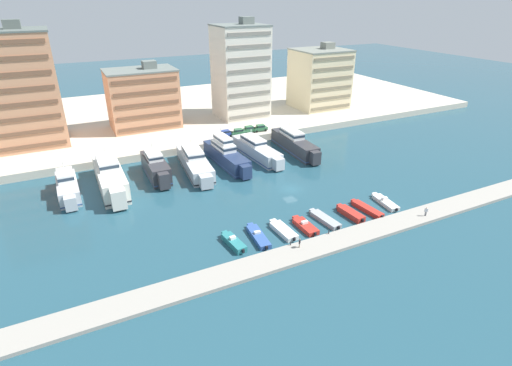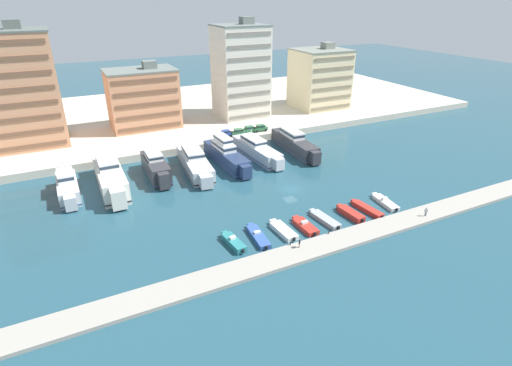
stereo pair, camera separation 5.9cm
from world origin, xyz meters
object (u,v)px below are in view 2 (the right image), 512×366
(motorboat_blue_left, at_px, (258,236))
(car_blue_far_left, at_px, (225,133))
(motorboat_grey_center, at_px, (325,219))
(car_green_mid_left, at_px, (249,129))
(pedestrian_mid_deck, at_px, (426,211))
(motorboat_red_center_left, at_px, (305,226))
(pedestrian_near_edge, at_px, (300,242))
(motorboat_white_right, at_px, (385,202))
(yacht_ivory_left, at_px, (110,176))
(yacht_charcoal_mid_right, at_px, (295,143))
(motorboat_teal_far_left, at_px, (233,242))
(motorboat_red_center_right, at_px, (350,214))
(yacht_silver_center_left, at_px, (195,163))
(car_green_center_left, at_px, (260,128))
(yacht_silver_center_right, at_px, (257,150))
(motorboat_white_mid_left, at_px, (283,230))
(yacht_silver_far_left, at_px, (68,187))
(yacht_navy_center, at_px, (226,155))
(motorboat_red_mid_right, at_px, (367,209))
(car_green_left, at_px, (238,132))

(motorboat_blue_left, xyz_separation_m, car_blue_far_left, (12.81, 45.07, 2.42))
(motorboat_grey_center, height_order, car_blue_far_left, car_blue_far_left)
(car_green_mid_left, bearing_deg, pedestrian_mid_deck, -79.76)
(motorboat_blue_left, bearing_deg, motorboat_red_center_left, -4.79)
(pedestrian_near_edge, bearing_deg, car_blue_far_left, 80.49)
(motorboat_grey_center, xyz_separation_m, car_green_mid_left, (7.00, 45.89, 2.44))
(pedestrian_near_edge, bearing_deg, motorboat_white_right, 14.17)
(yacht_ivory_left, distance_m, car_green_mid_left, 41.55)
(yacht_charcoal_mid_right, bearing_deg, motorboat_white_right, -88.34)
(motorboat_teal_far_left, relative_size, motorboat_red_center_right, 0.99)
(yacht_ivory_left, distance_m, yacht_silver_center_left, 18.43)
(motorboat_grey_center, distance_m, motorboat_white_right, 14.06)
(yacht_charcoal_mid_right, relative_size, car_green_center_left, 5.09)
(car_blue_far_left, xyz_separation_m, car_green_center_left, (10.57, 0.25, 0.00))
(yacht_charcoal_mid_right, bearing_deg, yacht_silver_center_right, 174.20)
(motorboat_blue_left, distance_m, motorboat_white_mid_left, 4.58)
(motorboat_red_center_right, relative_size, motorboat_white_right, 0.89)
(motorboat_red_center_right, bearing_deg, car_green_mid_left, 87.78)
(yacht_silver_center_right, relative_size, motorboat_white_mid_left, 2.98)
(yacht_silver_center_right, bearing_deg, yacht_silver_far_left, -177.04)
(yacht_navy_center, height_order, pedestrian_near_edge, yacht_navy_center)
(car_green_mid_left, bearing_deg, yacht_silver_center_left, -144.90)
(yacht_silver_far_left, xyz_separation_m, motorboat_white_right, (53.86, -30.59, -1.50))
(yacht_silver_center_left, distance_m, motorboat_white_mid_left, 32.02)
(motorboat_teal_far_left, height_order, motorboat_red_mid_right, motorboat_teal_far_left)
(motorboat_blue_left, distance_m, car_green_left, 47.61)
(motorboat_teal_far_left, xyz_separation_m, motorboat_white_right, (31.47, -0.13, -0.14))
(yacht_charcoal_mid_right, relative_size, motorboat_grey_center, 2.80)
(yacht_silver_far_left, height_order, motorboat_blue_left, yacht_silver_far_left)
(yacht_ivory_left, relative_size, pedestrian_near_edge, 14.08)
(pedestrian_mid_deck, bearing_deg, yacht_charcoal_mid_right, 95.04)
(yacht_silver_center_right, distance_m, car_blue_far_left, 12.85)
(motorboat_teal_far_left, distance_m, pedestrian_mid_deck, 34.83)
(motorboat_white_mid_left, height_order, pedestrian_near_edge, pedestrian_near_edge)
(motorboat_white_mid_left, bearing_deg, pedestrian_near_edge, -93.05)
(yacht_navy_center, bearing_deg, pedestrian_near_edge, -94.89)
(yacht_silver_far_left, distance_m, pedestrian_mid_deck, 67.98)
(motorboat_red_center_right, distance_m, pedestrian_near_edge, 14.83)
(yacht_silver_center_left, xyz_separation_m, car_blue_far_left, (13.08, 13.76, 0.92))
(yacht_ivory_left, relative_size, yacht_silver_center_left, 1.02)
(yacht_ivory_left, height_order, motorboat_grey_center, yacht_ivory_left)
(yacht_silver_center_left, relative_size, yacht_charcoal_mid_right, 1.02)
(motorboat_white_mid_left, distance_m, motorboat_red_center_right, 13.65)
(yacht_navy_center, relative_size, yacht_silver_center_right, 0.98)
(car_green_left, bearing_deg, motorboat_red_center_right, -87.71)
(yacht_silver_center_right, height_order, pedestrian_near_edge, yacht_silver_center_right)
(motorboat_white_mid_left, bearing_deg, motorboat_blue_left, 176.21)
(motorboat_teal_far_left, relative_size, pedestrian_near_edge, 4.09)
(motorboat_grey_center, bearing_deg, yacht_silver_center_right, 84.90)
(motorboat_white_right, xyz_separation_m, pedestrian_mid_deck, (2.53, -7.38, 1.16))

